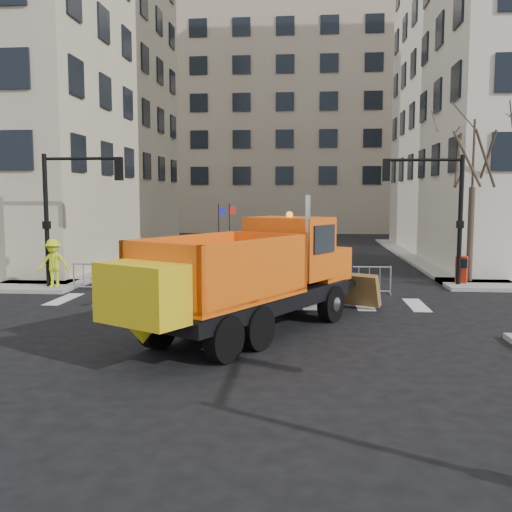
# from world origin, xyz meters

# --- Properties ---
(ground) EXTENTS (120.00, 120.00, 0.00)m
(ground) POSITION_xyz_m (0.00, 0.00, 0.00)
(ground) COLOR black
(ground) RESTS_ON ground
(sidewalk_back) EXTENTS (64.00, 5.00, 0.15)m
(sidewalk_back) POSITION_xyz_m (0.00, 8.50, 0.07)
(sidewalk_back) COLOR gray
(sidewalk_back) RESTS_ON ground
(building_far) EXTENTS (30.00, 18.00, 24.00)m
(building_far) POSITION_xyz_m (0.00, 52.00, 12.00)
(building_far) COLOR tan
(building_far) RESTS_ON ground
(traffic_light_left) EXTENTS (0.18, 0.18, 5.40)m
(traffic_light_left) POSITION_xyz_m (-8.00, 7.50, 2.70)
(traffic_light_left) COLOR black
(traffic_light_left) RESTS_ON ground
(traffic_light_right) EXTENTS (0.18, 0.18, 5.40)m
(traffic_light_right) POSITION_xyz_m (8.50, 9.50, 2.70)
(traffic_light_right) COLOR black
(traffic_light_right) RESTS_ON ground
(crowd_barriers) EXTENTS (12.60, 0.60, 1.10)m
(crowd_barriers) POSITION_xyz_m (-0.75, 7.60, 0.55)
(crowd_barriers) COLOR #9EA0A5
(crowd_barriers) RESTS_ON ground
(street_tree) EXTENTS (3.00, 3.00, 7.50)m
(street_tree) POSITION_xyz_m (9.20, 10.50, 3.75)
(street_tree) COLOR #382B21
(street_tree) RESTS_ON ground
(plow_truck) EXTENTS (7.06, 9.72, 3.77)m
(plow_truck) POSITION_xyz_m (0.75, 0.70, 1.68)
(plow_truck) COLOR black
(plow_truck) RESTS_ON ground
(cop_a) EXTENTS (0.60, 0.40, 1.61)m
(cop_a) POSITION_xyz_m (3.77, 6.45, 0.80)
(cop_a) COLOR black
(cop_a) RESTS_ON ground
(cop_b) EXTENTS (1.07, 0.91, 1.95)m
(cop_b) POSITION_xyz_m (1.88, 4.91, 0.98)
(cop_b) COLOR black
(cop_b) RESTS_ON ground
(cop_c) EXTENTS (1.12, 1.23, 2.02)m
(cop_c) POSITION_xyz_m (1.85, 4.02, 1.01)
(cop_c) COLOR black
(cop_c) RESTS_ON ground
(worker) EXTENTS (1.29, 0.81, 1.91)m
(worker) POSITION_xyz_m (-7.70, 7.33, 1.10)
(worker) COLOR #CFEC1B
(worker) RESTS_ON sidewalk_back
(newspaper_box) EXTENTS (0.57, 0.54, 1.10)m
(newspaper_box) POSITION_xyz_m (8.75, 9.96, 0.70)
(newspaper_box) COLOR #B5230D
(newspaper_box) RESTS_ON sidewalk_back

